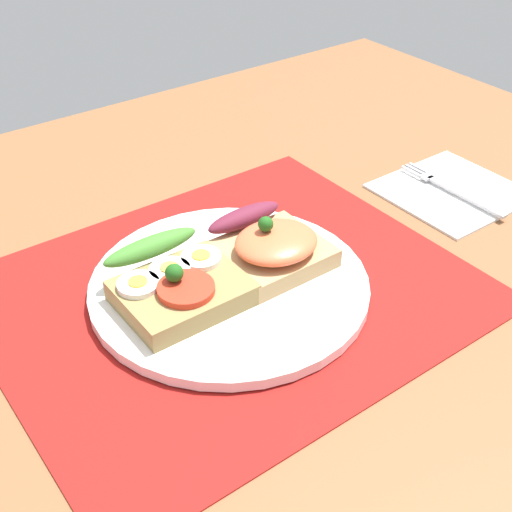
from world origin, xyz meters
TOP-DOWN VIEW (x-y plane):
  - ground_plane at (0.00, 0.00)cm, footprint 120.00×90.00cm
  - placemat at (0.00, 0.00)cm, footprint 42.02×35.22cm
  - plate at (0.00, 0.00)cm, footprint 25.27×25.27cm
  - sandwich_egg_tomato at (-4.90, 1.19)cm, footprint 10.60×10.07cm
  - sandwich_salmon at (4.79, 0.05)cm, footprint 9.55×10.14cm
  - napkin at (30.33, -0.14)cm, footprint 14.26×13.74cm
  - fork at (29.86, 0.07)cm, footprint 1.62×14.11cm

SIDE VIEW (x-z plane):
  - ground_plane at x=0.00cm, z-range -3.20..0.00cm
  - placemat at x=0.00cm, z-range 0.00..0.30cm
  - napkin at x=30.33cm, z-range 0.00..0.60cm
  - fork at x=29.86cm, z-range 0.60..0.92cm
  - plate at x=0.00cm, z-range 0.30..1.31cm
  - sandwich_egg_tomato at x=-4.90cm, z-range 0.70..4.87cm
  - sandwich_salmon at x=4.79cm, z-range 0.54..5.79cm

